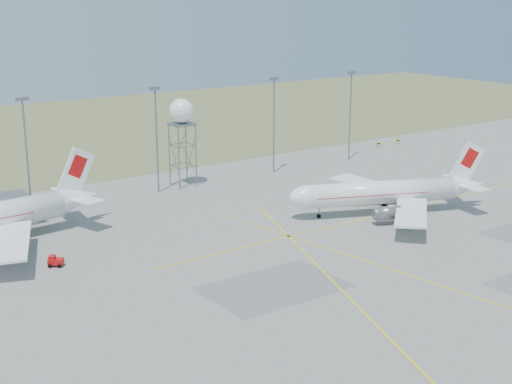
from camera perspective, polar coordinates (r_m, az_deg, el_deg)
ground at (r=97.51m, az=16.47°, el=-7.46°), size 400.00×400.00×0.00m
grass_strip at (r=210.46m, az=-14.85°, el=4.77°), size 400.00×120.00×0.03m
mast_a at (r=128.26m, az=-17.91°, el=3.50°), size 2.20×0.50×20.50m
mast_b at (r=137.62m, az=-7.97°, el=4.86°), size 2.20×0.50×20.50m
mast_c at (r=152.34m, az=1.44°, el=6.01°), size 2.20×0.50×20.50m
mast_d at (r=166.32m, az=7.56°, el=6.67°), size 2.20×0.50×20.50m
taxi_sign_near at (r=183.20m, az=9.75°, el=3.82°), size 1.60×0.17×1.20m
taxi_sign_far at (r=188.15m, az=11.27°, el=4.05°), size 1.60×0.17×1.20m
airliner_main at (r=126.15m, az=10.21°, el=-0.06°), size 34.77×32.54×12.31m
radar_tower at (r=142.10m, az=-5.93°, el=4.36°), size 4.87×4.87×17.63m
baggage_tug at (r=104.85m, az=-15.75°, el=-5.42°), size 2.49×2.44×1.60m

